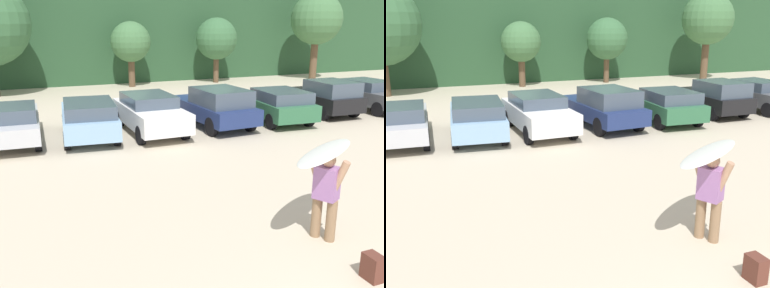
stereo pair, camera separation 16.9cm
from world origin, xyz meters
The scene contains 14 objects.
hillside_ridge centered at (0.00, 33.04, 4.40)m, with size 108.00×12.00×8.81m, color #284C2D.
tree_center_right centered at (2.81, 25.40, 2.83)m, with size 2.55×2.55×4.14m.
tree_ridge_back centered at (8.77, 25.21, 2.95)m, with size 2.82×2.82×4.38m.
tree_center centered at (16.08, 24.03, 4.26)m, with size 3.63×3.63×6.12m.
parked_car_silver centered at (-4.58, 13.75, 0.75)m, with size 2.03×4.70×1.39m.
parked_car_sky_blue centered at (-1.95, 13.36, 0.77)m, with size 2.26×4.56×1.42m.
parked_car_white centered at (0.34, 13.33, 0.79)m, with size 1.92×4.48×1.47m.
parked_car_navy centered at (3.05, 13.27, 0.84)m, with size 2.16×4.65×1.61m.
parked_car_forest_green centered at (5.82, 13.14, 0.76)m, with size 2.16×4.34×1.41m.
parked_car_black centered at (8.69, 13.60, 0.82)m, with size 1.88×4.04×1.60m.
parked_car_dark_gray centered at (11.35, 13.72, 0.75)m, with size 2.01×4.59×1.43m.
person_adult centered at (0.99, 3.90, 0.99)m, with size 0.51×0.81×1.76m.
surfboard_white centered at (0.97, 3.99, 1.75)m, with size 2.31×1.81×0.18m.
backpack_dropped centered at (0.83, 2.43, 0.22)m, with size 0.24×0.34×0.45m.
Camera 1 is at (-4.33, -2.28, 4.13)m, focal length 40.57 mm.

